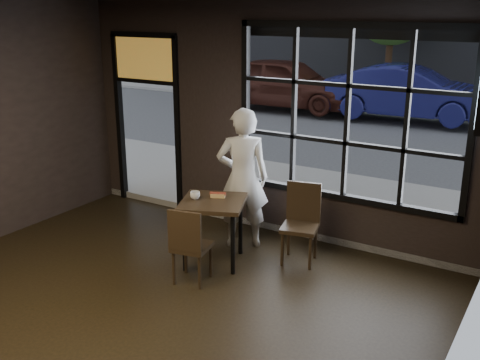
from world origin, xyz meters
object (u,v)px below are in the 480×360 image
Objects in this scene: chair_near at (192,244)px; navy_car at (409,93)px; man at (243,178)px; cafe_table at (213,231)px.

navy_car reaches higher than chair_near.
man is 0.42× the size of navy_car.
navy_car is (-0.47, 10.71, 0.37)m from chair_near.
man is 9.51m from navy_car.
cafe_table is at bearing -93.66° from chair_near.
navy_car is at bearing -98.84° from chair_near.
navy_car is (-0.39, 10.16, 0.42)m from cafe_table.
man is at bearing -99.09° from chair_near.
cafe_table is 10.18m from navy_car.
man is at bearing 178.98° from navy_car.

